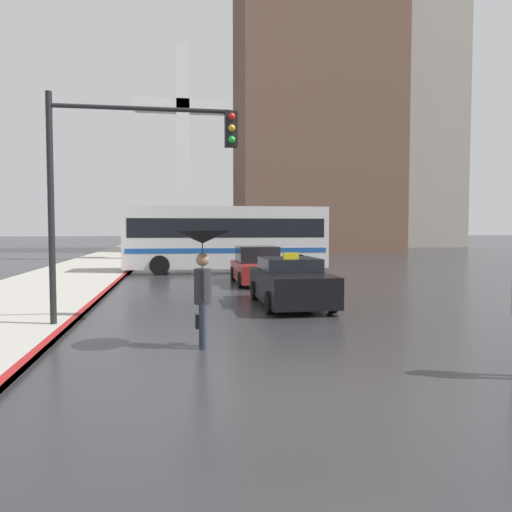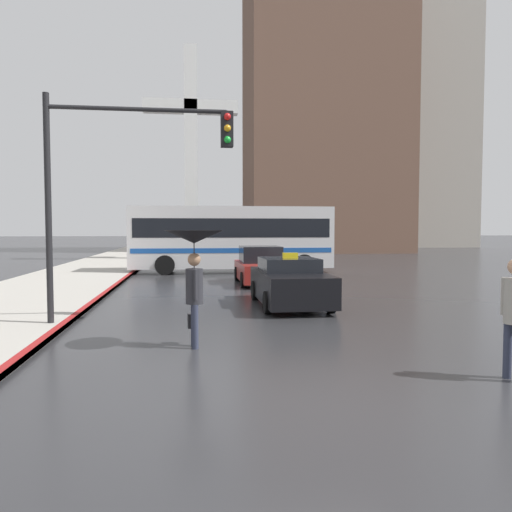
% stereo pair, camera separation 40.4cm
% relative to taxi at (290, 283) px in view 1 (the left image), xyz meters
% --- Properties ---
extents(ground_plane, '(300.00, 300.00, 0.00)m').
position_rel_taxi_xyz_m(ground_plane, '(-1.24, -8.00, -0.66)').
color(ground_plane, '#2D2D30').
extents(taxi, '(1.91, 4.19, 1.54)m').
position_rel_taxi_xyz_m(taxi, '(0.00, 0.00, 0.00)').
color(taxi, black).
rests_on(taxi, ground_plane).
extents(sedan_red, '(1.91, 4.16, 1.52)m').
position_rel_taxi_xyz_m(sedan_red, '(-0.02, 5.92, 0.02)').
color(sedan_red, maroon).
rests_on(sedan_red, ground_plane).
extents(city_bus, '(10.20, 2.74, 3.35)m').
position_rel_taxi_xyz_m(city_bus, '(-0.78, 11.38, 1.19)').
color(city_bus, silver).
rests_on(city_bus, ground_plane).
extents(pedestrian_with_umbrella, '(1.09, 1.09, 2.21)m').
position_rel_taxi_xyz_m(pedestrian_with_umbrella, '(-2.79, -4.83, 1.13)').
color(pedestrian_with_umbrella, '#2D3347').
rests_on(pedestrian_with_umbrella, ground_plane).
extents(traffic_light, '(4.20, 0.38, 5.22)m').
position_rel_taxi_xyz_m(traffic_light, '(-4.25, -2.56, 3.03)').
color(traffic_light, black).
rests_on(traffic_light, ground_plane).
extents(building_tower_near, '(14.99, 9.41, 34.31)m').
position_rel_taxi_xyz_m(building_tower_near, '(10.08, 33.31, 16.49)').
color(building_tower_near, brown).
rests_on(building_tower_near, ground_plane).
extents(building_tower_far, '(11.18, 9.22, 35.44)m').
position_rel_taxi_xyz_m(building_tower_far, '(25.85, 45.83, 17.06)').
color(building_tower_far, '#A39E93').
rests_on(building_tower_far, ground_plane).
extents(monument_cross, '(6.54, 0.90, 14.86)m').
position_rel_taxi_xyz_m(monument_cross, '(-2.79, 21.22, 7.77)').
color(monument_cross, white).
rests_on(monument_cross, ground_plane).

